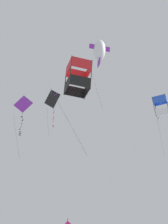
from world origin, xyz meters
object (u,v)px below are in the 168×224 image
Objects in this scene: kite_box_far_centre at (78,78)px; kite_box_mid_left at (161,106)px; kite_diamond_low_drifter at (52,99)px; kite_diamond_near_right at (23,105)px; kite_fish_near_left at (100,50)px.

kite_box_mid_left is at bearing 45.54° from kite_box_far_centre.
kite_box_mid_left is at bearing 33.78° from kite_diamond_low_drifter.
kite_diamond_low_drifter is at bearing 84.36° from kite_box_far_centre.
kite_diamond_near_right is at bearing -125.97° from kite_box_mid_left.
kite_diamond_low_drifter is (-9.19, -1.04, 1.87)m from kite_fish_near_left.
kite_diamond_low_drifter is (-14.57, 2.94, 11.66)m from kite_box_far_centre.
kite_box_far_centre is 0.97× the size of kite_diamond_near_right.
kite_box_mid_left is 17.01m from kite_diamond_near_right.
kite_diamond_near_right is at bearing 152.68° from kite_fish_near_left.
kite_fish_near_left is at bearing 59.27° from kite_box_far_centre.
kite_box_mid_left reaches higher than kite_diamond_low_drifter.
kite_diamond_near_right is (-3.65, -4.99, -4.76)m from kite_fish_near_left.
kite_fish_near_left is 1.24× the size of kite_diamond_low_drifter.
kite_box_far_centre is 11.86m from kite_fish_near_left.
kite_fish_near_left is (6.41, -10.19, -2.43)m from kite_box_mid_left.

